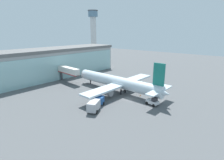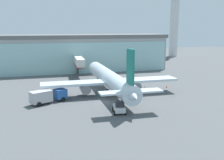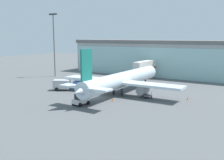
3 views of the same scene
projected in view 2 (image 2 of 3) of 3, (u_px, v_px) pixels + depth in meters
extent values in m
plane|color=#545659|center=(106.00, 102.00, 52.16)|extent=(240.00, 240.00, 0.00)
cube|color=#9F9F9F|center=(73.00, 54.00, 89.33)|extent=(63.03, 16.02, 10.96)
cube|color=#99C6C7|center=(76.00, 58.00, 82.65)|extent=(61.35, 2.22, 9.86)
cube|color=#616161|center=(72.00, 36.00, 88.11)|extent=(64.29, 16.34, 1.20)
cube|color=silver|center=(79.00, 61.00, 77.68)|extent=(3.23, 13.01, 2.40)
cube|color=red|center=(79.00, 65.00, 77.89)|extent=(3.27, 13.01, 0.30)
cylinder|color=#4C4C51|center=(78.00, 69.00, 82.88)|extent=(0.70, 0.70, 3.49)
cylinder|color=silver|center=(174.00, 27.00, 130.54)|extent=(4.21, 4.21, 29.08)
cylinder|color=silver|center=(109.00, 78.00, 58.64)|extent=(4.78, 31.76, 3.55)
cone|color=silver|center=(95.00, 68.00, 73.62)|extent=(3.67, 3.14, 3.55)
cone|color=silver|center=(133.00, 96.00, 43.67)|extent=(3.35, 4.12, 3.20)
cube|color=silver|center=(111.00, 81.00, 57.22)|extent=(30.18, 5.37, 0.50)
cube|color=silver|center=(131.00, 92.00, 44.51)|extent=(11.09, 2.83, 0.30)
cube|color=#197266|center=(130.00, 67.00, 44.14)|extent=(0.48, 3.21, 5.98)
cylinder|color=gray|center=(85.00, 88.00, 56.51)|extent=(2.22, 3.28, 2.10)
cylinder|color=gray|center=(135.00, 85.00, 59.41)|extent=(2.22, 3.28, 2.10)
cylinder|color=black|center=(107.00, 93.00, 56.44)|extent=(0.50, 0.50, 1.60)
cylinder|color=black|center=(117.00, 92.00, 56.98)|extent=(0.50, 0.50, 1.60)
cylinder|color=black|center=(98.00, 79.00, 71.29)|extent=(0.40, 0.40, 1.60)
cube|color=#2659A5|center=(60.00, 94.00, 53.16)|extent=(2.91, 2.91, 1.90)
cube|color=#B2B2B7|center=(41.00, 97.00, 50.40)|extent=(4.55, 3.65, 2.20)
cylinder|color=black|center=(58.00, 97.00, 54.16)|extent=(0.94, 0.64, 0.90)
cylinder|color=black|center=(63.00, 99.00, 52.54)|extent=(0.94, 0.64, 0.90)
cylinder|color=black|center=(34.00, 102.00, 50.78)|extent=(0.94, 0.64, 0.90)
cylinder|color=black|center=(39.00, 104.00, 49.17)|extent=(0.94, 0.64, 0.90)
cube|color=slate|center=(139.00, 90.00, 59.93)|extent=(3.00, 3.19, 0.16)
cylinder|color=black|center=(144.00, 91.00, 59.96)|extent=(0.37, 0.42, 0.44)
cylinder|color=slate|center=(144.00, 88.00, 59.79)|extent=(0.08, 0.08, 0.90)
cylinder|color=black|center=(141.00, 93.00, 58.79)|extent=(0.37, 0.42, 0.44)
cylinder|color=slate|center=(141.00, 89.00, 58.62)|extent=(0.08, 0.08, 0.90)
cylinder|color=black|center=(136.00, 90.00, 61.19)|extent=(0.37, 0.42, 0.44)
cylinder|color=slate|center=(136.00, 87.00, 61.02)|extent=(0.08, 0.08, 0.90)
cylinder|color=black|center=(133.00, 91.00, 60.02)|extent=(0.37, 0.42, 0.44)
cylinder|color=slate|center=(133.00, 88.00, 59.85)|extent=(0.08, 0.08, 0.90)
cube|color=silver|center=(119.00, 108.00, 45.53)|extent=(2.35, 3.47, 0.90)
cube|color=#26262B|center=(120.00, 104.00, 44.71)|extent=(1.56, 1.24, 1.00)
cylinder|color=black|center=(113.00, 109.00, 46.60)|extent=(0.49, 0.85, 0.80)
cylinder|color=black|center=(123.00, 109.00, 46.81)|extent=(0.49, 0.85, 0.80)
cylinder|color=black|center=(115.00, 113.00, 44.42)|extent=(0.49, 0.85, 0.80)
cylinder|color=black|center=(125.00, 113.00, 44.63)|extent=(0.49, 0.85, 0.80)
cone|color=orange|center=(128.00, 101.00, 52.28)|extent=(0.36, 0.36, 0.55)
cone|color=orange|center=(167.00, 87.00, 64.58)|extent=(0.36, 0.36, 0.55)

